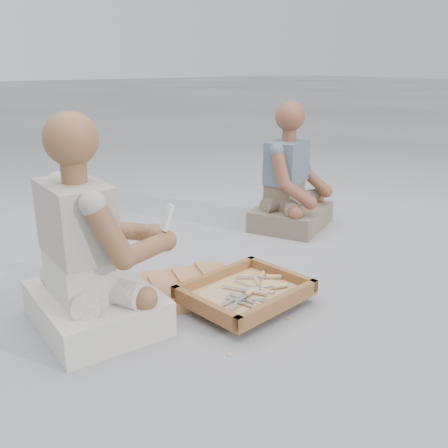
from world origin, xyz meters
TOP-DOWN VIEW (x-y plane):
  - ground at (0.00, 0.00)m, footprint 60.00×60.00m
  - carved_panel at (-0.26, 0.17)m, footprint 0.73×0.58m
  - tool_tray at (-0.06, -0.13)m, footprint 0.59×0.50m
  - chisel_0 at (-0.13, -0.29)m, footprint 0.08×0.22m
  - chisel_1 at (0.12, -0.09)m, footprint 0.19×0.14m
  - chisel_2 at (0.07, -0.19)m, footprint 0.21×0.09m
  - chisel_3 at (-0.11, -0.27)m, footprint 0.06×0.22m
  - chisel_4 at (0.01, -0.17)m, footprint 0.08×0.22m
  - chisel_5 at (-0.04, -0.17)m, footprint 0.13×0.20m
  - chisel_6 at (-0.04, -0.27)m, footprint 0.18×0.15m
  - chisel_7 at (0.04, -0.10)m, footprint 0.11×0.21m
  - chisel_8 at (-0.09, -0.19)m, footprint 0.21×0.11m
  - chisel_9 at (-0.07, -0.16)m, footprint 0.22×0.05m
  - chisel_10 at (0.10, -0.06)m, footprint 0.18×0.16m
  - wood_chip_0 at (-0.36, -0.42)m, footprint 0.02×0.02m
  - wood_chip_1 at (0.17, -0.07)m, footprint 0.02×0.02m
  - wood_chip_2 at (0.11, -0.13)m, footprint 0.02×0.02m
  - wood_chip_3 at (0.13, 0.17)m, footprint 0.02×0.02m
  - wood_chip_4 at (0.15, -0.20)m, footprint 0.02×0.02m
  - wood_chip_5 at (-0.00, 0.01)m, footprint 0.02×0.02m
  - wood_chip_6 at (-0.11, -0.06)m, footprint 0.02×0.02m
  - wood_chip_7 at (-0.01, -0.07)m, footprint 0.02×0.02m
  - wood_chip_8 at (-0.13, 0.08)m, footprint 0.02×0.02m
  - wood_chip_9 at (-0.25, -0.07)m, footprint 0.02×0.02m
  - wood_chip_10 at (-0.06, -0.12)m, footprint 0.02×0.02m
  - wood_chip_11 at (0.01, -0.35)m, footprint 0.02×0.02m
  - craftsman at (-0.69, 0.11)m, footprint 0.59×0.58m
  - companion at (0.90, 0.62)m, footprint 0.66×0.61m
  - mobile_phone at (-0.35, 0.05)m, footprint 0.06×0.05m

SIDE VIEW (x-z plane):
  - ground at x=0.00m, z-range 0.00..0.00m
  - wood_chip_0 at x=-0.36m, z-range 0.00..0.00m
  - wood_chip_1 at x=0.17m, z-range 0.00..0.00m
  - wood_chip_2 at x=0.11m, z-range 0.00..0.00m
  - wood_chip_3 at x=0.13m, z-range 0.00..0.00m
  - wood_chip_4 at x=0.15m, z-range 0.00..0.00m
  - wood_chip_5 at x=0.00m, z-range 0.00..0.00m
  - wood_chip_6 at x=-0.11m, z-range 0.00..0.00m
  - wood_chip_7 at x=-0.01m, z-range 0.00..0.00m
  - wood_chip_8 at x=-0.13m, z-range 0.00..0.00m
  - wood_chip_9 at x=-0.25m, z-range 0.00..0.00m
  - wood_chip_10 at x=-0.06m, z-range 0.00..0.00m
  - wood_chip_11 at x=0.01m, z-range 0.00..0.00m
  - carved_panel at x=-0.26m, z-range 0.00..0.04m
  - tool_tray at x=-0.06m, z-range 0.03..0.10m
  - chisel_7 at x=0.04m, z-range 0.06..0.08m
  - chisel_4 at x=0.01m, z-range 0.06..0.08m
  - chisel_10 at x=0.10m, z-range 0.06..0.08m
  - chisel_6 at x=-0.04m, z-range 0.07..0.09m
  - chisel_9 at x=-0.07m, z-range 0.07..0.09m
  - chisel_1 at x=0.12m, z-range 0.07..0.09m
  - chisel_3 at x=-0.11m, z-range 0.07..0.09m
  - chisel_0 at x=-0.13m, z-range 0.07..0.09m
  - chisel_2 at x=0.07m, z-range 0.07..0.09m
  - chisel_5 at x=-0.04m, z-range 0.07..0.09m
  - chisel_8 at x=-0.09m, z-range 0.08..0.10m
  - companion at x=0.90m, z-range -0.14..0.69m
  - craftsman at x=-0.69m, z-range -0.14..0.75m
  - mobile_phone at x=-0.35m, z-range 0.37..0.49m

